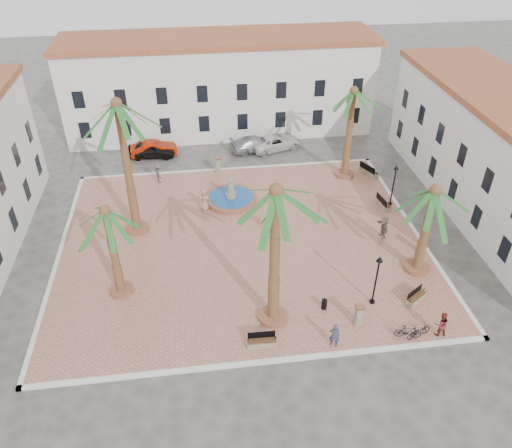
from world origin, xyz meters
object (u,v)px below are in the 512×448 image
Objects in this scene: bollard_n at (218,165)px; litter_bin at (324,304)px; bench_ne at (369,172)px; pedestrian_fountain_a at (205,200)px; palm_s at (276,207)px; cyclist_b at (441,324)px; bicycle_a at (419,331)px; bollard_se at (359,315)px; car_white at (275,142)px; fountain at (231,198)px; palm_ne at (353,101)px; bollard_e at (423,245)px; car_black at (151,150)px; pedestrian_north at (159,173)px; bicycle_b at (408,332)px; car_red at (154,149)px; lamppost_e at (395,178)px; cyclist_a at (335,335)px; palm_nw at (119,118)px; palm_e at (432,202)px; pedestrian_east at (384,227)px; bench_s at (262,342)px; bench_e at (383,204)px; bench_se at (416,298)px; lamppost_s at (377,272)px; pedestrian_fountain_b at (269,222)px; car_silver at (255,144)px.

litter_bin is (5.25, -17.84, -0.43)m from bollard_n.
pedestrian_fountain_a is at bearing 79.31° from bench_ne.
palm_s is 12.08m from cyclist_b.
pedestrian_fountain_a is (-11.56, 14.91, 0.50)m from bicycle_a.
bollard_n reaches higher than bicycle_a.
palm_s is 5.11× the size of pedestrian_fountain_a.
bollard_se is 23.65m from car_white.
palm_s is at bearing -84.38° from fountain.
bicycle_a is at bearing -92.89° from palm_ne.
bollard_n is 18.61m from litter_bin.
bench_ne is 11.23m from bollard_e.
pedestrian_north is at bearing -166.19° from car_black.
car_red reaches higher than bicycle_b.
lamppost_e reaches higher than cyclist_a.
cyclist_b is at bearing -140.50° from car_black.
palm_s reaches higher than pedestrian_fountain_a.
car_red is at bearing 143.16° from bollard_n.
palm_nw is 20.64m from palm_e.
pedestrian_east is (1.22, 9.59, 0.43)m from bicycle_a.
bench_e is at bearing 49.80° from bench_s.
pedestrian_fountain_a reaches higher than car_black.
pedestrian_east is at bearing -24.95° from bicycle_a.
cyclist_b is (10.32, -0.55, 0.59)m from bench_s.
pedestrian_north is 1.02× the size of pedestrian_east.
bollard_e is 11.18m from cyclist_a.
bench_ne is at bearing 48.94° from bench_se.
palm_e is 8.36m from bollard_se.
lamppost_s is 21.61m from pedestrian_north.
cyclist_a is 11.40m from pedestrian_fountain_b.
bench_s is 20.24m from pedestrian_north.
pedestrian_east is at bearing 37.15° from palm_s.
bench_s is 25.54m from car_red.
bollard_se is 0.30× the size of car_silver.
lamppost_e reaches higher than litter_bin.
car_white is (-6.53, 19.30, -4.83)m from palm_e.
pedestrian_east is (-1.41, -3.89, 0.59)m from bench_e.
car_black is (-17.33, 15.35, -0.25)m from pedestrian_east.
palm_s is at bearing -10.68° from cyclist_b.
bicycle_b is 25.57m from car_silver.
cyclist_a is (4.04, -0.55, 0.58)m from bench_s.
lamppost_e is at bearing 157.42° from bench_ne.
fountain is 15.80m from bollard_se.
pedestrian_north is (-16.55, 19.80, 0.04)m from cyclist_b.
pedestrian_east is (9.31, 7.06, -7.18)m from palm_s.
bench_se is at bearing -89.68° from palm_ne.
bollard_e is 26.15m from car_black.
bollard_se is 3.48m from bicycle_a.
bench_se is at bearing -51.37° from fountain.
bicycle_a is at bearing -61.36° from pedestrian_fountain_b.
palm_ne reaches higher than pedestrian_fountain_a.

